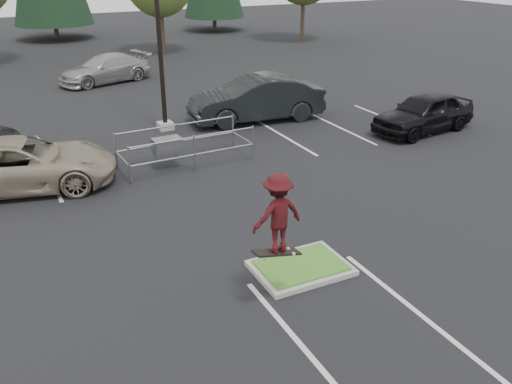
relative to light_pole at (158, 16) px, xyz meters
name	(u,v)px	position (x,y,z in m)	size (l,w,h in m)	color
ground	(301,270)	(-0.50, -12.00, -4.56)	(120.00, 120.00, 0.00)	black
grass_median	(301,267)	(-0.50, -12.00, -4.48)	(2.20, 1.60, 0.16)	#9C9B91
stall_lines	(167,188)	(-1.85, -5.98, -4.56)	(22.62, 17.60, 0.01)	beige
light_pole	(158,16)	(0.00, 0.00, 0.00)	(0.70, 0.60, 10.12)	#9C9B91
cart_corral	(172,145)	(-1.10, -4.30, -3.75)	(4.61, 1.86, 1.29)	gray
skateboarder	(278,214)	(-1.70, -13.00, -2.38)	(1.11, 0.69, 1.86)	black
car_l_tan	(19,164)	(-5.92, -3.92, -3.76)	(2.66, 5.77, 1.60)	gray
car_r_charc	(256,99)	(4.00, -0.50, -3.60)	(2.03, 5.83, 1.92)	black
car_r_black	(425,113)	(9.50, -5.00, -3.76)	(1.89, 4.69, 1.60)	black
car_far_silver	(106,69)	(-0.26, 10.00, -3.80)	(2.14, 5.25, 1.52)	#9B9B96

